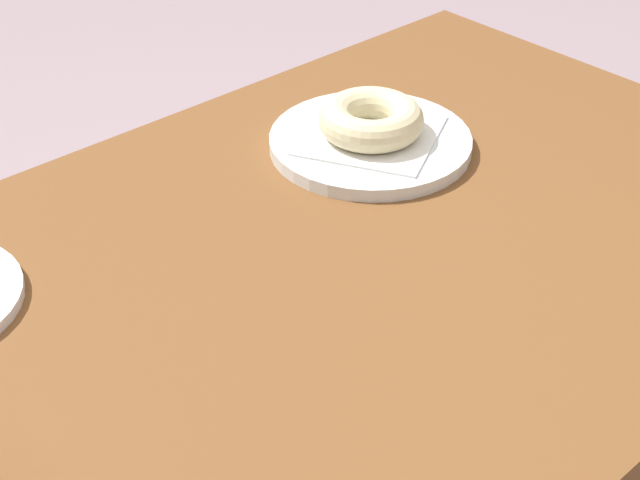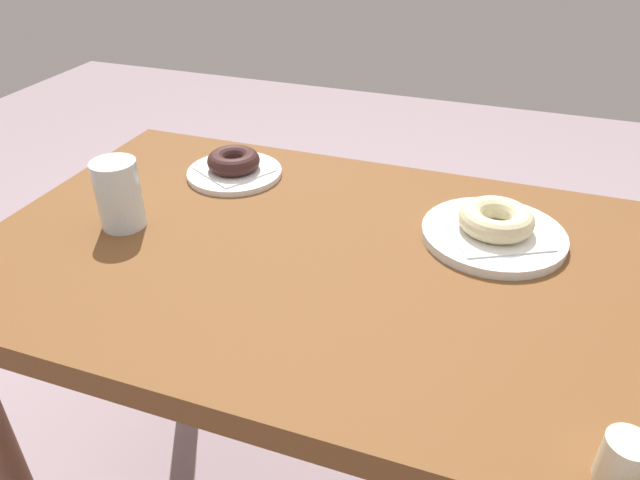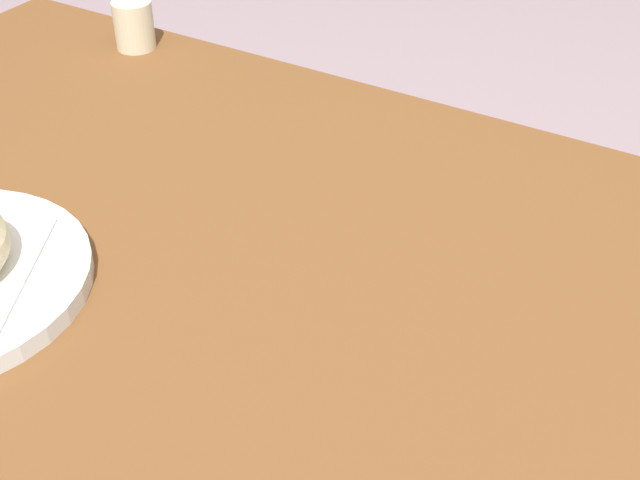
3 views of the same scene
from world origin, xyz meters
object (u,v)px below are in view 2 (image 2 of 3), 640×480
(water_glass, at_px, (119,194))
(donut_sugar_ring, at_px, (496,219))
(plate_sugar_ring, at_px, (493,235))
(sugar_jar, at_px, (623,460))
(plate_chocolate_ring, at_px, (235,173))
(donut_chocolate_ring, at_px, (234,161))

(water_glass, bearing_deg, donut_sugar_ring, 15.37)
(plate_sugar_ring, bearing_deg, sugar_jar, -68.90)
(plate_sugar_ring, bearing_deg, plate_chocolate_ring, 172.03)
(donut_sugar_ring, bearing_deg, plate_sugar_ring, 0.00)
(plate_chocolate_ring, height_order, water_glass, water_glass)
(plate_chocolate_ring, height_order, donut_chocolate_ring, donut_chocolate_ring)
(water_glass, height_order, sugar_jar, water_glass)
(donut_chocolate_ring, relative_size, sugar_jar, 1.86)
(plate_chocolate_ring, xyz_separation_m, plate_sugar_ring, (0.52, -0.07, 0.00))
(water_glass, bearing_deg, donut_chocolate_ring, 68.82)
(donut_sugar_ring, bearing_deg, water_glass, -164.63)
(donut_chocolate_ring, xyz_separation_m, plate_sugar_ring, (0.52, -0.07, -0.02))
(plate_sugar_ring, bearing_deg, donut_sugar_ring, 0.00)
(plate_chocolate_ring, bearing_deg, water_glass, -111.18)
(plate_chocolate_ring, height_order, plate_sugar_ring, plate_sugar_ring)
(donut_chocolate_ring, relative_size, plate_sugar_ring, 0.44)
(plate_chocolate_ring, bearing_deg, plate_sugar_ring, -7.97)
(plate_sugar_ring, relative_size, water_glass, 1.98)
(donut_chocolate_ring, xyz_separation_m, sugar_jar, (0.68, -0.50, -0.00))
(plate_chocolate_ring, bearing_deg, donut_chocolate_ring, -90.00)
(plate_chocolate_ring, xyz_separation_m, sugar_jar, (0.68, -0.50, 0.02))
(donut_chocolate_ring, bearing_deg, sugar_jar, -36.25)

